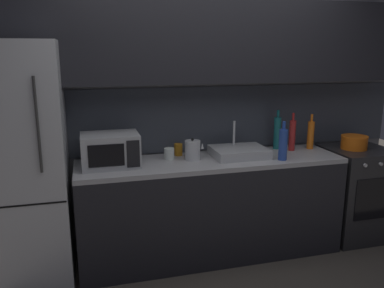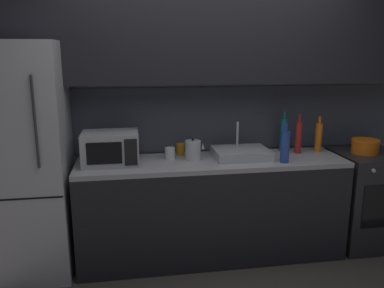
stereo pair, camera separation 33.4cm
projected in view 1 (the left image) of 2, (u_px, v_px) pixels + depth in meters
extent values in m
cube|color=slate|center=(199.00, 113.00, 3.71)|extent=(4.06, 0.10, 2.50)
cube|color=#3D424C|center=(201.00, 119.00, 3.67)|extent=(4.06, 0.01, 0.60)
cube|color=black|center=(206.00, 42.00, 3.36)|extent=(3.74, 0.34, 0.70)
cube|color=black|center=(211.00, 210.00, 3.53)|extent=(2.32, 0.60, 0.86)
cube|color=#9E9EA3|center=(212.00, 161.00, 3.42)|extent=(2.32, 0.60, 0.04)
cube|color=#B7BABF|center=(21.00, 167.00, 3.02)|extent=(0.68, 0.66, 1.90)
cube|color=black|center=(17.00, 206.00, 2.75)|extent=(0.67, 0.00, 0.01)
cylinder|color=#333333|center=(38.00, 125.00, 2.65)|extent=(0.02, 0.02, 0.66)
cube|color=#232326|center=(354.00, 192.00, 3.90)|extent=(0.60, 0.60, 0.90)
cube|color=black|center=(376.00, 199.00, 3.61)|extent=(0.45, 0.01, 0.40)
cylinder|color=#B2B2B7|center=(365.00, 165.00, 3.48)|extent=(0.03, 0.02, 0.03)
cylinder|color=#B2B2B7|center=(381.00, 164.00, 3.52)|extent=(0.03, 0.02, 0.03)
cube|color=#A8AAAF|center=(110.00, 150.00, 3.19)|extent=(0.46, 0.34, 0.27)
cube|color=black|center=(106.00, 156.00, 3.01)|extent=(0.28, 0.01, 0.18)
cube|color=black|center=(133.00, 154.00, 3.07)|extent=(0.10, 0.01, 0.22)
cube|color=#ADAFB5|center=(239.00, 152.00, 3.51)|extent=(0.48, 0.38, 0.08)
cylinder|color=silver|center=(234.00, 133.00, 3.60)|extent=(0.02, 0.02, 0.22)
cylinder|color=#B7BABF|center=(193.00, 150.00, 3.38)|extent=(0.13, 0.13, 0.17)
sphere|color=black|center=(193.00, 139.00, 3.36)|extent=(0.02, 0.02, 0.02)
cone|color=#B7BABF|center=(202.00, 146.00, 3.40)|extent=(0.03, 0.03, 0.05)
cylinder|color=#A82323|center=(292.00, 136.00, 3.70)|extent=(0.06, 0.06, 0.29)
cylinder|color=#A82323|center=(293.00, 117.00, 3.66)|extent=(0.02, 0.02, 0.07)
cylinder|color=#234299|center=(283.00, 145.00, 3.37)|extent=(0.08, 0.08, 0.27)
cylinder|color=#234299|center=(284.00, 125.00, 3.33)|extent=(0.03, 0.03, 0.07)
cylinder|color=orange|center=(311.00, 135.00, 3.77)|extent=(0.06, 0.06, 0.27)
cylinder|color=orange|center=(312.00, 118.00, 3.73)|extent=(0.02, 0.02, 0.07)
cylinder|color=#19666B|center=(277.00, 133.00, 3.76)|extent=(0.07, 0.07, 0.31)
cylinder|color=#19666B|center=(278.00, 114.00, 3.72)|extent=(0.03, 0.03, 0.07)
cylinder|color=silver|center=(169.00, 154.00, 3.41)|extent=(0.09, 0.09, 0.10)
cylinder|color=#B27019|center=(178.00, 150.00, 3.54)|extent=(0.08, 0.08, 0.11)
cylinder|color=orange|center=(354.00, 143.00, 3.77)|extent=(0.24, 0.24, 0.11)
cylinder|color=orange|center=(355.00, 137.00, 3.76)|extent=(0.25, 0.25, 0.02)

